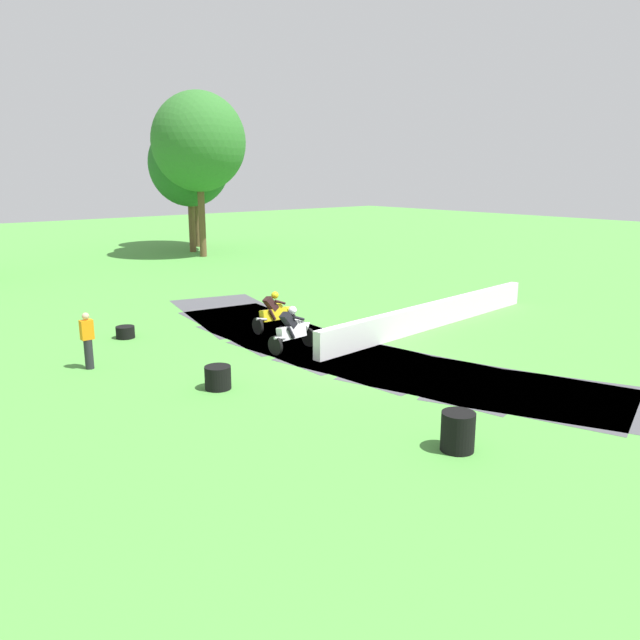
{
  "coord_description": "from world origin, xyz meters",
  "views": [
    {
      "loc": [
        -12.41,
        -13.84,
        5.48
      ],
      "look_at": [
        0.02,
        0.99,
        0.9
      ],
      "focal_mm": 35.47,
      "sensor_mm": 36.0,
      "label": 1
    }
  ],
  "objects_px": {
    "tire_stack_near": "(125,332)",
    "track_marshal": "(88,341)",
    "motorcycle_chase_white": "(293,329)",
    "traffic_cone": "(421,317)",
    "tire_stack_mid_a": "(218,377)",
    "motorcycle_lead_yellow": "(275,312)",
    "tire_stack_mid_b": "(458,431)"
  },
  "relations": [
    {
      "from": "motorcycle_chase_white",
      "to": "traffic_cone",
      "type": "xyz_separation_m",
      "value": [
        5.85,
        -0.16,
        -0.44
      ]
    },
    {
      "from": "track_marshal",
      "to": "traffic_cone",
      "type": "distance_m",
      "value": 11.72
    },
    {
      "from": "tire_stack_near",
      "to": "tire_stack_mid_b",
      "type": "xyz_separation_m",
      "value": [
        1.5,
        -12.69,
        0.2
      ]
    },
    {
      "from": "tire_stack_near",
      "to": "track_marshal",
      "type": "relative_size",
      "value": 0.38
    },
    {
      "from": "tire_stack_near",
      "to": "traffic_cone",
      "type": "bearing_deg",
      "value": -27.97
    },
    {
      "from": "tire_stack_near",
      "to": "motorcycle_chase_white",
      "type": "bearing_deg",
      "value": -54.23
    },
    {
      "from": "tire_stack_mid_b",
      "to": "track_marshal",
      "type": "height_order",
      "value": "track_marshal"
    },
    {
      "from": "motorcycle_lead_yellow",
      "to": "tire_stack_near",
      "type": "height_order",
      "value": "motorcycle_lead_yellow"
    },
    {
      "from": "motorcycle_lead_yellow",
      "to": "motorcycle_chase_white",
      "type": "relative_size",
      "value": 1.0
    },
    {
      "from": "tire_stack_mid_b",
      "to": "traffic_cone",
      "type": "height_order",
      "value": "tire_stack_mid_b"
    },
    {
      "from": "track_marshal",
      "to": "tire_stack_mid_b",
      "type": "bearing_deg",
      "value": -70.0
    },
    {
      "from": "motorcycle_lead_yellow",
      "to": "track_marshal",
      "type": "bearing_deg",
      "value": -178.6
    },
    {
      "from": "motorcycle_lead_yellow",
      "to": "traffic_cone",
      "type": "height_order",
      "value": "motorcycle_lead_yellow"
    },
    {
      "from": "tire_stack_mid_a",
      "to": "track_marshal",
      "type": "distance_m",
      "value": 4.3
    },
    {
      "from": "tire_stack_near",
      "to": "traffic_cone",
      "type": "distance_m",
      "value": 10.52
    },
    {
      "from": "tire_stack_near",
      "to": "track_marshal",
      "type": "height_order",
      "value": "track_marshal"
    },
    {
      "from": "track_marshal",
      "to": "traffic_cone",
      "type": "bearing_deg",
      "value": -11.57
    },
    {
      "from": "tire_stack_mid_b",
      "to": "track_marshal",
      "type": "distance_m",
      "value": 10.76
    },
    {
      "from": "motorcycle_lead_yellow",
      "to": "tire_stack_mid_a",
      "type": "xyz_separation_m",
      "value": [
        -4.72,
        -3.98,
        -0.36
      ]
    },
    {
      "from": "motorcycle_chase_white",
      "to": "motorcycle_lead_yellow",
      "type": "bearing_deg",
      "value": 66.43
    },
    {
      "from": "tire_stack_mid_a",
      "to": "motorcycle_chase_white",
      "type": "bearing_deg",
      "value": 23.74
    },
    {
      "from": "motorcycle_chase_white",
      "to": "traffic_cone",
      "type": "distance_m",
      "value": 5.87
    },
    {
      "from": "tire_stack_mid_b",
      "to": "traffic_cone",
      "type": "distance_m",
      "value": 10.99
    },
    {
      "from": "motorcycle_chase_white",
      "to": "traffic_cone",
      "type": "height_order",
      "value": "motorcycle_chase_white"
    },
    {
      "from": "tire_stack_mid_a",
      "to": "track_marshal",
      "type": "xyz_separation_m",
      "value": [
        -1.91,
        3.82,
        0.52
      ]
    },
    {
      "from": "tire_stack_mid_a",
      "to": "traffic_cone",
      "type": "height_order",
      "value": "tire_stack_mid_a"
    },
    {
      "from": "tire_stack_near",
      "to": "tire_stack_mid_a",
      "type": "bearing_deg",
      "value": -92.31
    },
    {
      "from": "motorcycle_lead_yellow",
      "to": "motorcycle_chase_white",
      "type": "xyz_separation_m",
      "value": [
        -1.03,
        -2.35,
        0.0
      ]
    },
    {
      "from": "motorcycle_lead_yellow",
      "to": "tire_stack_near",
      "type": "bearing_deg",
      "value": 151.5
    },
    {
      "from": "tire_stack_mid_a",
      "to": "traffic_cone",
      "type": "bearing_deg",
      "value": 8.75
    },
    {
      "from": "motorcycle_chase_white",
      "to": "tire_stack_mid_a",
      "type": "xyz_separation_m",
      "value": [
        -3.7,
        -1.63,
        -0.36
      ]
    },
    {
      "from": "tire_stack_near",
      "to": "track_marshal",
      "type": "distance_m",
      "value": 3.43
    }
  ]
}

